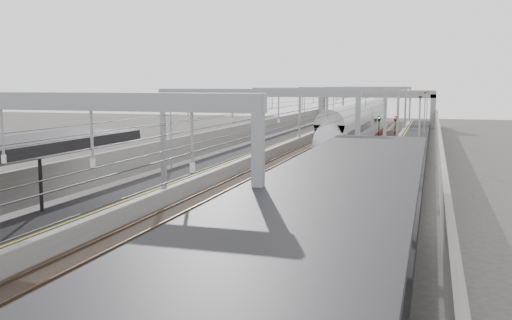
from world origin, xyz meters
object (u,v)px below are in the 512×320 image
Objects in this scene: overbridge at (376,99)px; bench at (373,254)px; signal_green at (320,123)px; train at (358,130)px.

overbridge reaches higher than bench.
bench is 0.54× the size of signal_green.
bench is (7.06, -52.24, -0.62)m from train.
signal_green is (-5.20, -29.20, -2.89)m from overbridge.
signal_green is at bearing 102.61° from bench.
overbridge is at bearing 79.90° from signal_green.
overbridge is 0.42× the size of train.
bench is 63.04m from signal_green.
train is at bearing -87.77° from overbridge.
signal_green is (-13.76, 61.52, 0.84)m from bench.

